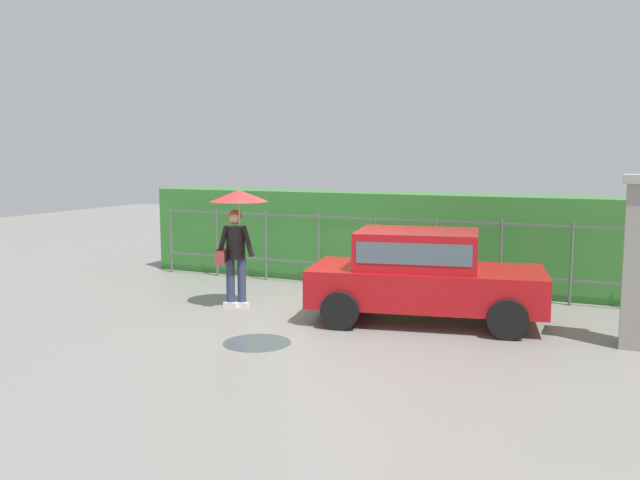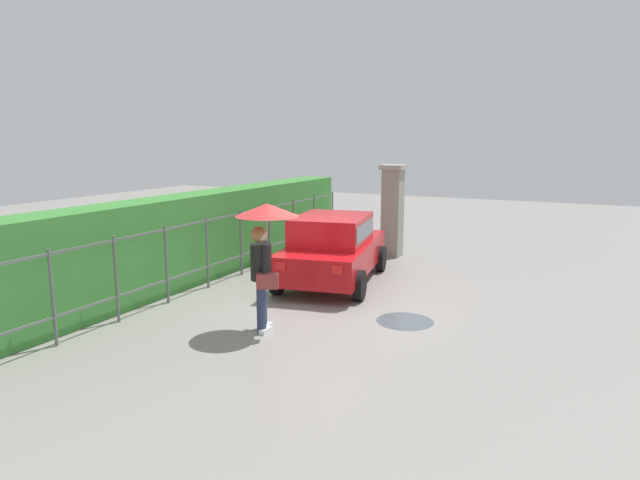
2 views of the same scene
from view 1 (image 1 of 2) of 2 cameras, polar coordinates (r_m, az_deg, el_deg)
name	(u,v)px [view 1 (image 1 of 2)]	position (r m, az deg, el deg)	size (l,w,h in m)	color
ground_plane	(333,317)	(11.29, 1.10, -6.54)	(40.00, 40.00, 0.00)	gray
car	(423,272)	(11.00, 8.67, -2.70)	(3.95, 2.40, 1.48)	#B71116
pedestrian	(237,220)	(11.87, -7.04, 1.70)	(1.01, 1.01, 2.08)	#2D3856
fence_section	(404,250)	(13.30, 7.15, -0.87)	(11.14, 0.05, 1.50)	#59605B
hedge_row	(415,240)	(13.98, 8.01, 0.02)	(12.09, 0.90, 1.90)	#387F33
puddle_near	(257,343)	(9.83, -5.36, -8.65)	(0.98, 0.98, 0.00)	#4C545B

